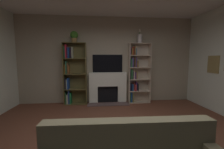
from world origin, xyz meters
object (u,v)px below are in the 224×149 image
Objects in this scene: vase_with_flowers at (140,38)px; coffee_table at (121,139)px; fireplace at (108,87)px; bookshelf_right at (136,73)px; bookshelf_left at (73,74)px; potted_plant at (74,36)px; tv at (108,64)px.

vase_with_flowers is 3.47m from coffee_table.
bookshelf_right is (0.95, -0.01, 0.45)m from fireplace.
fireplace is at bearing 179.41° from bookshelf_right.
bookshelf_left is 2.45m from vase_with_flowers.
potted_plant is at bearing -23.90° from bookshelf_left.
fireplace is 1.05m from bookshelf_right.
bookshelf_right reaches higher than coffee_table.
bookshelf_right is at bearing -4.93° from tv.
vase_with_flowers reaches higher than fireplace.
bookshelf_right is at bearing -0.59° from fireplace.
fireplace is 0.67× the size of bookshelf_right.
bookshelf_left is at bearing 178.98° from vase_with_flowers.
fireplace is 0.78m from tv.
potted_plant is (-1.99, -0.04, 1.18)m from bookshelf_right.
tv is 0.50× the size of bookshelf_left.
potted_plant is (-1.04, -0.12, 0.85)m from tv.
coffee_table is (-1.05, -2.79, -1.77)m from vase_with_flowers.
tv is 2.12× the size of vase_with_flowers.
bookshelf_right is 2.66× the size of coffee_table.
coffee_table is at bearing -68.37° from bookshelf_left.
coffee_table is at bearing -110.56° from vase_with_flowers.
fireplace is 1.90m from vase_with_flowers.
vase_with_flowers is at bearing -2.57° from fireplace.
bookshelf_right reaches higher than fireplace.
tv is at bearing 6.58° from potted_plant.
potted_plant is (0.09, -0.04, 1.18)m from bookshelf_left.
bookshelf_left is at bearing 156.10° from potted_plant.
tv is 1.35m from potted_plant.
fireplace is 1.94m from potted_plant.
tv is at bearing 4.06° from bookshelf_left.
coffee_table is at bearing -69.69° from potted_plant.
vase_with_flowers is (2.17, -0.04, 1.13)m from bookshelf_left.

